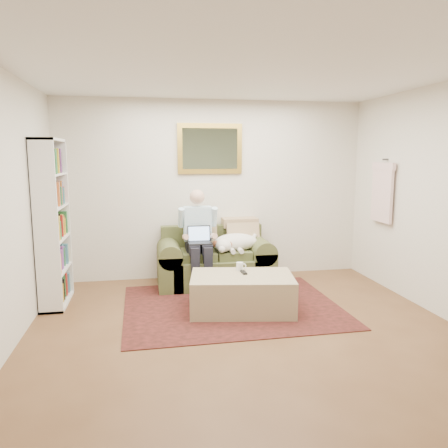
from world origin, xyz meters
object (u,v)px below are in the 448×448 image
object	(u,v)px
sofa	(215,265)
laptop	(200,238)
coffee_mug	(240,266)
sleeping_dog	(236,242)
ottoman	(242,293)
bookshelf	(52,223)
seated_man	(199,240)

from	to	relation	value
sofa	laptop	bearing A→B (deg)	-138.98
coffee_mug	sleeping_dog	bearing A→B (deg)	81.25
sofa	coffee_mug	distance (m)	0.95
laptop	ottoman	xyz separation A→B (m)	(0.38, -0.92, -0.49)
ottoman	laptop	bearing A→B (deg)	112.29
sofa	ottoman	bearing A→B (deg)	-82.98
ottoman	bookshelf	xyz separation A→B (m)	(-2.19, 0.67, 0.79)
bookshelf	coffee_mug	bearing A→B (deg)	-11.66
seated_man	bookshelf	size ratio (longest dim) A/B	0.67
laptop	coffee_mug	bearing A→B (deg)	-60.70
coffee_mug	laptop	bearing A→B (deg)	119.30
laptop	sleeping_dog	distance (m)	0.55
laptop	sleeping_dog	xyz separation A→B (m)	(0.53, 0.13, -0.09)
laptop	sleeping_dog	bearing A→B (deg)	13.64
seated_man	bookshelf	xyz separation A→B (m)	(-1.81, -0.31, 0.33)
sleeping_dog	seated_man	bearing A→B (deg)	-172.87
sofa	laptop	xyz separation A→B (m)	(-0.24, -0.21, 0.43)
laptop	coffee_mug	world-z (taller)	laptop
bookshelf	laptop	bearing A→B (deg)	7.96
sofa	seated_man	bearing A→B (deg)	-148.55
laptop	coffee_mug	xyz separation A→B (m)	(0.40, -0.71, -0.23)
sofa	laptop	world-z (taller)	laptop
seated_man	sleeping_dog	size ratio (longest dim) A/B	2.04
bookshelf	sofa	bearing A→B (deg)	12.69
sleeping_dog	coffee_mug	xyz separation A→B (m)	(-0.13, -0.84, -0.13)
coffee_mug	seated_man	bearing A→B (deg)	117.30
coffee_mug	bookshelf	bearing A→B (deg)	168.34
sofa	bookshelf	world-z (taller)	bookshelf
ottoman	coffee_mug	bearing A→B (deg)	85.19
coffee_mug	sofa	bearing A→B (deg)	99.77
ottoman	bookshelf	world-z (taller)	bookshelf
seated_man	laptop	size ratio (longest dim) A/B	4.33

